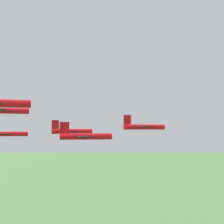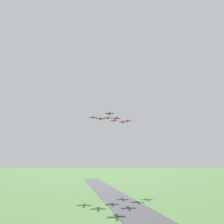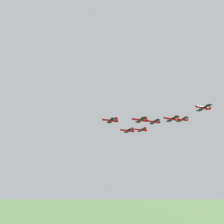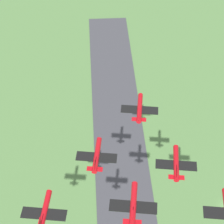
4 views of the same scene
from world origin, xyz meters
TOP-DOWN VIEW (x-y plane):
  - jet_0 at (3.73, -44.61)m, footprint 9.38×9.19m
  - jet_1 at (12.23, -59.90)m, footprint 9.38×9.19m
  - jet_2 at (21.22, -44.60)m, footprint 9.38×9.19m
  - jet_3 at (20.74, -75.19)m, footprint 9.38×9.19m
  - jet_4 at (29.73, -59.90)m, footprint 9.38×9.19m

SIDE VIEW (x-z plane):
  - jet_2 at x=21.22m, z-range 71.58..74.86m
  - jet_3 at x=20.74m, z-range 71.72..75.01m
  - jet_1 at x=12.23m, z-range 72.42..75.71m
  - jet_0 at x=3.73m, z-range 73.44..76.72m
  - jet_4 at x=29.73m, z-range 76.64..79.93m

